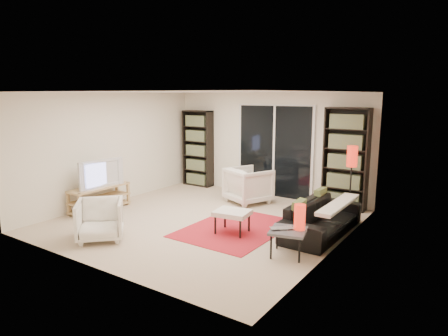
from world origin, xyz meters
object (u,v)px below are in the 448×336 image
at_px(bookshelf_right, 346,159).
at_px(armchair_back, 248,185).
at_px(tv_stand, 100,198).
at_px(bookshelf_left, 198,148).
at_px(armchair_front, 100,220).
at_px(floor_lamp, 352,164).
at_px(sofa, 322,218).
at_px(side_table, 288,232).
at_px(ottoman, 232,214).

distance_m(bookshelf_right, armchair_back, 2.12).
height_order(bookshelf_right, tv_stand, bookshelf_right).
xyz_separation_m(bookshelf_left, armchair_back, (1.97, -0.73, -0.58)).
distance_m(armchair_front, floor_lamp, 4.58).
xyz_separation_m(sofa, armchair_back, (-2.07, 1.02, 0.11)).
xyz_separation_m(armchair_front, side_table, (2.84, 1.12, 0.02)).
height_order(bookshelf_right, sofa, bookshelf_right).
height_order(bookshelf_right, side_table, bookshelf_right).
xyz_separation_m(bookshelf_right, tv_stand, (-4.12, -2.96, -0.79)).
bearing_deg(bookshelf_right, bookshelf_left, 180.00).
height_order(tv_stand, side_table, tv_stand).
relative_size(armchair_back, side_table, 1.37).
distance_m(armchair_front, ottoman, 2.20).
relative_size(bookshelf_left, ottoman, 3.04).
bearing_deg(side_table, bookshelf_right, 92.13).
xyz_separation_m(bookshelf_right, armchair_front, (-2.73, -4.06, -0.72)).
xyz_separation_m(armchair_front, ottoman, (1.63, 1.47, 0.01)).
height_order(sofa, ottoman, sofa).
xyz_separation_m(tv_stand, armchair_front, (1.39, -1.10, 0.07)).
distance_m(armchair_front, side_table, 3.05).
bearing_deg(bookshelf_right, armchair_back, -158.70).
bearing_deg(bookshelf_left, ottoman, -43.28).
distance_m(sofa, ottoman, 1.54).
bearing_deg(bookshelf_left, side_table, -36.63).
bearing_deg(ottoman, armchair_front, -138.04).
bearing_deg(bookshelf_right, armchair_front, -123.96).
distance_m(armchair_back, side_table, 2.97).
bearing_deg(armchair_back, side_table, 154.97).
relative_size(ottoman, floor_lamp, 0.45).
bearing_deg(sofa, side_table, 177.51).
relative_size(armchair_front, floor_lamp, 0.51).
height_order(tv_stand, sofa, sofa).
relative_size(bookshelf_right, floor_lamp, 1.47).
bearing_deg(side_table, armchair_front, -158.58).
xyz_separation_m(armchair_back, floor_lamp, (2.23, -0.02, 0.70)).
distance_m(bookshelf_right, tv_stand, 5.13).
relative_size(tv_stand, ottoman, 2.03).
relative_size(sofa, floor_lamp, 1.36).
xyz_separation_m(sofa, ottoman, (-1.28, -0.84, 0.06)).
distance_m(bookshelf_left, side_table, 4.97).
xyz_separation_m(ottoman, floor_lamp, (1.45, 1.84, 0.75)).
bearing_deg(bookshelf_left, bookshelf_right, -0.00).
bearing_deg(floor_lamp, tv_stand, -153.77).
relative_size(bookshelf_right, armchair_back, 2.45).
height_order(tv_stand, armchair_front, armchair_front).
distance_m(ottoman, floor_lamp, 2.45).
bearing_deg(ottoman, armchair_back, 112.83).
relative_size(bookshelf_right, side_table, 3.36).
height_order(sofa, floor_lamp, floor_lamp).
height_order(bookshelf_left, armchair_back, bookshelf_left).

